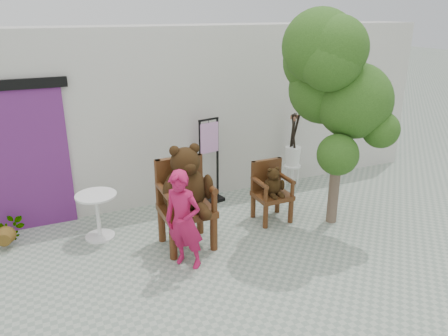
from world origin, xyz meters
name	(u,v)px	position (x,y,z in m)	size (l,w,h in m)	color
ground_plane	(285,264)	(0.00, 0.00, 0.00)	(60.00, 60.00, 0.00)	#949D8D
back_wall	(200,110)	(0.00, 3.10, 1.50)	(9.00, 1.00, 3.00)	beige
doorway	(27,156)	(-3.00, 2.58, 1.16)	(1.40, 0.11, 2.33)	#612267
chair_big	(186,190)	(-1.02, 1.05, 0.87)	(0.73, 0.81, 1.53)	#40210D
chair_small	(271,187)	(0.51, 1.29, 0.57)	(0.56, 0.51, 0.97)	#40210D
person	(184,221)	(-1.26, 0.46, 0.70)	(0.51, 0.34, 1.41)	#AB1546
cafe_table	(97,211)	(-2.16, 1.79, 0.44)	(0.60, 0.60, 0.70)	white
display_stand	(209,170)	(-0.14, 2.35, 0.58)	(0.51, 0.43, 1.51)	black
stool_bucket	(293,156)	(1.55, 2.28, 0.64)	(0.32, 0.32, 1.46)	white
tree	(332,76)	(1.06, 0.68, 2.38)	(1.55, 1.57, 3.29)	#4E3C2F
potted_plant	(8,231)	(-3.40, 2.11, 0.23)	(0.42, 0.36, 0.46)	#1A3B10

